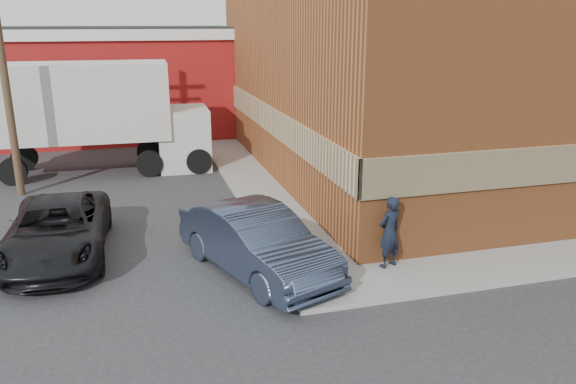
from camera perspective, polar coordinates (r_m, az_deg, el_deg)
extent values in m
plane|color=#28282B|center=(13.55, 1.13, -8.61)|extent=(90.00, 90.00, 0.00)
cube|color=#954F26|center=(23.99, 14.92, 13.18)|extent=(14.00, 18.00, 9.00)
cube|color=tan|center=(21.59, -2.04, 7.48)|extent=(0.08, 18.16, 1.00)
cube|color=gray|center=(21.89, -4.17, 1.57)|extent=(1.80, 18.00, 0.12)
cube|color=maroon|center=(31.97, -20.29, 9.91)|extent=(16.00, 8.00, 5.00)
cube|color=silver|center=(31.80, -20.81, 14.82)|extent=(16.30, 8.30, 0.50)
cube|color=black|center=(31.79, -20.86, 15.35)|extent=(16.00, 8.00, 0.10)
cylinder|color=brown|center=(21.11, -26.99, 11.51)|extent=(0.26, 0.26, 9.00)
imported|color=black|center=(13.69, 10.28, -4.03)|extent=(0.75, 0.62, 1.77)
imported|color=#2E394E|center=(13.46, -3.23, -5.06)|extent=(3.34, 5.19, 1.62)
imported|color=black|center=(15.55, -22.41, -3.61)|extent=(2.55, 5.29, 1.45)
cube|color=beige|center=(23.46, -20.43, 8.62)|extent=(6.83, 2.90, 2.93)
cube|color=#1F772D|center=(22.18, -20.65, 6.99)|extent=(6.53, 0.21, 0.90)
cube|color=beige|center=(23.66, -9.37, 5.49)|extent=(2.10, 2.54, 2.48)
cylinder|color=black|center=(23.20, -26.18, 1.88)|extent=(1.02, 0.37, 1.01)
cylinder|color=black|center=(25.34, -25.20, 3.16)|extent=(1.02, 0.37, 1.01)
cylinder|color=black|center=(22.64, -13.87, 2.81)|extent=(1.02, 0.37, 1.01)
cylinder|color=black|center=(24.84, -13.93, 4.03)|extent=(1.02, 0.37, 1.01)
cylinder|color=black|center=(22.72, -9.04, 3.14)|extent=(1.02, 0.37, 1.01)
cylinder|color=black|center=(24.90, -9.52, 4.33)|extent=(1.02, 0.37, 1.01)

